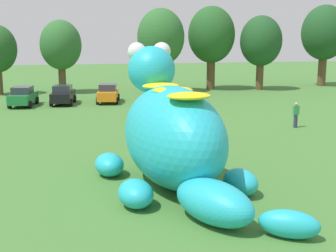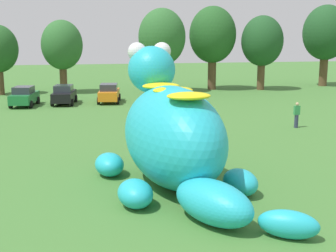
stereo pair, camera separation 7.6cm
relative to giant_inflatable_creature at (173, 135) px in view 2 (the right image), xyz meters
name	(u,v)px [view 2 (the right image)]	position (x,y,z in m)	size (l,w,h in m)	color
ground_plane	(165,183)	(-0.28, 0.25, -2.11)	(160.00, 160.00, 0.00)	#427533
giant_inflatable_creature	(173,135)	(0.00, 0.00, 0.00)	(6.66, 10.97, 5.78)	#23B2C6
car_green	(24,96)	(-8.33, 23.35, -1.25)	(2.40, 4.31, 1.72)	#1E7238
car_black	(64,95)	(-4.96, 23.81, -1.25)	(2.33, 4.28, 1.72)	black
car_orange	(109,93)	(-0.93, 24.10, -1.25)	(2.39, 4.31, 1.72)	orange
tree_centre_left	(62,45)	(-5.18, 32.11, 2.89)	(4.31, 4.31, 7.65)	brown
tree_centre	(162,38)	(5.24, 30.64, 3.69)	(5.00, 5.00, 8.88)	brown
tree_centre_right	(213,35)	(11.23, 32.05, 3.93)	(5.20, 5.20, 9.24)	brown
tree_mid_right	(262,41)	(16.57, 30.71, 3.26)	(4.63, 4.63, 8.21)	brown
tree_right	(326,33)	(25.52, 32.96, 4.17)	(5.41, 5.41, 9.61)	brown
spectator_mid_field	(212,130)	(3.64, 6.51, -1.26)	(0.38, 0.26, 1.71)	#2D334C
spectator_by_cars	(297,115)	(10.52, 9.96, -1.26)	(0.38, 0.26, 1.71)	#2D334C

